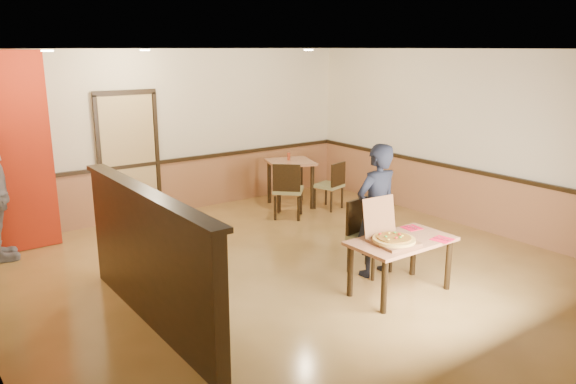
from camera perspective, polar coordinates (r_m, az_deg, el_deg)
name	(u,v)px	position (r m, az deg, el deg)	size (l,w,h in m)	color
floor	(293,273)	(7.31, 0.54, -8.19)	(7.00, 7.00, 0.00)	tan
ceiling	(294,49)	(6.75, 0.60, 14.32)	(7.00, 7.00, 0.00)	black
wall_back	(172,133)	(9.88, -11.74, 5.93)	(7.00, 7.00, 0.00)	beige
wall_right	(470,140)	(9.38, 18.02, 5.09)	(7.00, 7.00, 0.00)	beige
wainscot_back	(175,187)	(10.03, -11.39, 0.55)	(7.00, 0.04, 0.90)	#9C643E
chair_rail_back	(174,160)	(9.91, -11.48, 3.16)	(7.00, 0.06, 0.06)	black
wainscot_right	(464,198)	(9.55, 17.48, -0.55)	(0.04, 7.00, 0.90)	#9C643E
chair_rail_right	(466,170)	(9.43, 17.62, 2.19)	(0.06, 7.00, 0.06)	black
back_door	(129,158)	(9.60, -15.87, 3.32)	(0.90, 0.06, 2.10)	#D8B46F
booth_partition	(149,257)	(5.96, -13.93, -6.41)	(0.20, 3.10, 1.44)	black
spot_a	(47,51)	(7.41, -23.26, 13.05)	(0.14, 0.14, 0.02)	#FFE3B2
spot_b	(145,50)	(8.54, -14.34, 13.80)	(0.14, 0.14, 0.02)	#FFE3B2
spot_c	(308,50)	(8.79, 2.10, 14.23)	(0.14, 0.14, 0.02)	#FFE3B2
main_table	(401,248)	(6.69, 11.41, -5.60)	(1.24, 0.71, 0.66)	#AB6E48
diner_chair	(366,233)	(7.27, 7.96, -4.15)	(0.53, 0.53, 0.94)	olive
side_chair_left	(288,188)	(9.41, -0.03, 0.40)	(0.68, 0.68, 0.97)	olive
side_chair_right	(332,184)	(10.00, 4.48, 0.86)	(0.52, 0.52, 0.86)	olive
side_table	(290,171)	(10.14, 0.24, 2.16)	(0.99, 0.99, 0.84)	#AB6E48
diner	(376,211)	(7.08, 8.95, -1.88)	(0.62, 0.41, 1.69)	black
pizza_box	(391,237)	(6.51, 10.43, -4.56)	(0.50, 0.58, 0.48)	brown
pizza	(394,240)	(6.48, 10.72, -4.78)	(0.48, 0.48, 0.03)	#DEB550
napkin_near	(442,239)	(6.76, 15.40, -4.66)	(0.25, 0.25, 0.01)	red
napkin_far	(412,228)	(7.09, 12.47, -3.57)	(0.23, 0.23, 0.01)	red
condiment	(289,156)	(10.17, 0.08, 3.65)	(0.05, 0.05, 0.14)	#97361B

